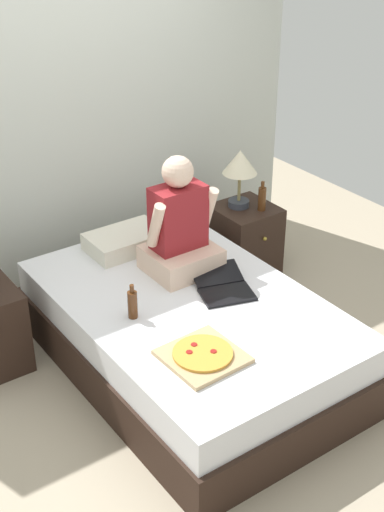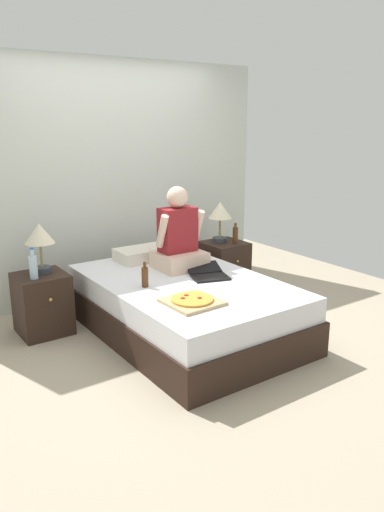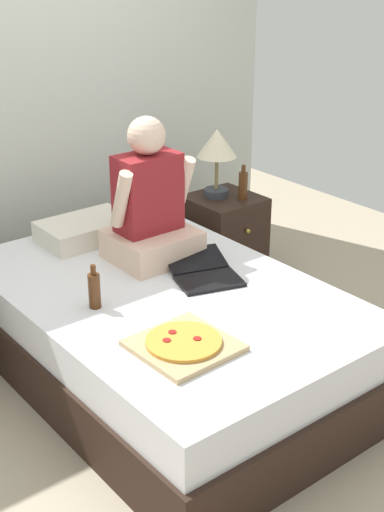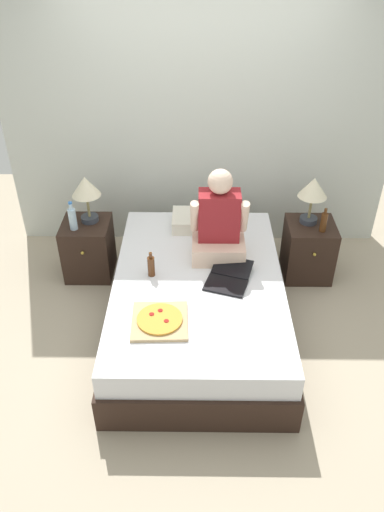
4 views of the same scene
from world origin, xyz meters
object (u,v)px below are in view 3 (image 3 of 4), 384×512
lamp_on_right_nightstand (217,148)px  person_seated (150,208)px  laptop (205,274)px  beer_bottle_on_bed (94,290)px  beer_bottle (243,185)px  pizza_box (184,344)px  nightstand_right (224,236)px  bed (165,332)px

lamp_on_right_nightstand → person_seated: size_ratio=0.58×
laptop → beer_bottle_on_bed: (-0.61, 0.07, 0.07)m
lamp_on_right_nightstand → beer_bottle: (0.10, -0.15, -0.23)m
beer_bottle → laptop: 1.12m
lamp_on_right_nightstand → beer_bottle_on_bed: (-1.39, -0.76, -0.28)m
beer_bottle → pizza_box: beer_bottle is taller
lamp_on_right_nightstand → pizza_box: size_ratio=1.09×
nightstand_right → laptop: 1.15m
beer_bottle → beer_bottle_on_bed: bearing=-157.9°
person_seated → beer_bottle_on_bed: bearing=-150.6°
person_seated → beer_bottle_on_bed: size_ratio=3.55×
lamp_on_right_nightstand → pizza_box: (-1.29, -1.31, -0.35)m
person_seated → beer_bottle_on_bed: 0.66m
lamp_on_right_nightstand → beer_bottle: bearing=-56.3°
lamp_on_right_nightstand → beer_bottle: lamp_on_right_nightstand is taller
person_seated → laptop: person_seated is taller
person_seated → bed: bearing=-115.8°
beer_bottle → lamp_on_right_nightstand: bearing=123.7°
bed → beer_bottle: 1.35m
lamp_on_right_nightstand → beer_bottle: size_ratio=1.96×
nightstand_right → beer_bottle: (0.07, -0.10, 0.37)m
pizza_box → beer_bottle_on_bed: size_ratio=1.88×
nightstand_right → beer_bottle_on_bed: (-1.42, -0.71, 0.32)m
laptop → nightstand_right: bearing=43.8°
lamp_on_right_nightstand → beer_bottle_on_bed: bearing=-151.5°
beer_bottle → person_seated: bearing=-162.5°
beer_bottle → pizza_box: size_ratio=0.56×
bed → beer_bottle: size_ratio=9.29×
beer_bottle_on_bed → lamp_on_right_nightstand: bearing=28.5°
nightstand_right → beer_bottle_on_bed: size_ratio=2.51×
person_seated → laptop: size_ratio=1.59×
lamp_on_right_nightstand → nightstand_right: bearing=-59.1°
laptop → pizza_box: bearing=-136.7°
lamp_on_right_nightstand → pizza_box: lamp_on_right_nightstand is taller
nightstand_right → person_seated: size_ratio=0.71×
beer_bottle → bed: bearing=-150.0°
beer_bottle → person_seated: size_ratio=0.29×
lamp_on_right_nightstand → beer_bottle_on_bed: size_ratio=2.05×
lamp_on_right_nightstand → laptop: (-0.78, -0.83, -0.35)m
beer_bottle → beer_bottle_on_bed: 1.61m
lamp_on_right_nightstand → laptop: bearing=-133.3°
bed → lamp_on_right_nightstand: lamp_on_right_nightstand is taller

